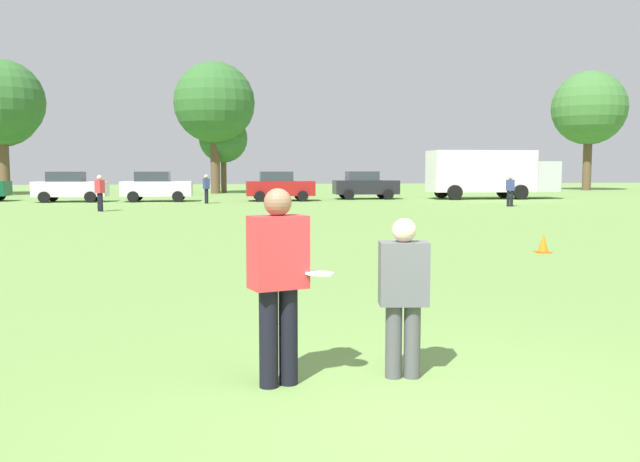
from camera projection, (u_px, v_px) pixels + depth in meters
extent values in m
plane|color=#6B9347|center=(435.00, 417.00, 5.39)|extent=(166.04, 166.04, 0.00)
cylinder|color=black|center=(269.00, 338.00, 6.09)|extent=(0.18, 0.18, 0.91)
cylinder|color=black|center=(288.00, 336.00, 6.18)|extent=(0.18, 0.18, 0.91)
cube|color=red|center=(278.00, 252.00, 6.06)|extent=(0.57, 0.43, 0.66)
sphere|color=#8C664C|center=(278.00, 202.00, 6.02)|extent=(0.25, 0.25, 0.25)
cylinder|color=#4C4C51|center=(412.00, 341.00, 6.38)|extent=(0.16, 0.16, 0.71)
cylinder|color=#4C4C51|center=(394.00, 341.00, 6.38)|extent=(0.16, 0.16, 0.71)
cube|color=#595960|center=(404.00, 273.00, 6.32)|extent=(0.49, 0.33, 0.60)
sphere|color=beige|center=(404.00, 230.00, 6.28)|extent=(0.23, 0.23, 0.23)
cylinder|color=white|center=(319.00, 273.00, 6.08)|extent=(0.27, 0.27, 0.05)
cube|color=#D8590C|center=(543.00, 252.00, 15.92)|extent=(0.32, 0.32, 0.03)
cone|color=orange|center=(543.00, 242.00, 15.90)|extent=(0.24, 0.24, 0.45)
cylinder|color=black|center=(0.00, 195.00, 42.20)|extent=(0.66, 0.23, 0.66)
cube|color=silver|center=(71.00, 189.00, 40.24)|extent=(4.24, 1.89, 0.90)
cube|color=#2D333D|center=(66.00, 177.00, 40.14)|extent=(2.03, 1.68, 0.64)
cylinder|color=black|center=(97.00, 196.00, 41.44)|extent=(0.66, 0.23, 0.66)
cylinder|color=black|center=(90.00, 197.00, 39.47)|extent=(0.66, 0.23, 0.66)
cylinder|color=black|center=(53.00, 196.00, 41.09)|extent=(0.66, 0.23, 0.66)
cylinder|color=black|center=(44.00, 197.00, 39.12)|extent=(0.66, 0.23, 0.66)
cube|color=silver|center=(157.00, 189.00, 40.81)|extent=(4.24, 1.89, 0.90)
cube|color=#2D333D|center=(153.00, 177.00, 40.71)|extent=(2.03, 1.68, 0.64)
cylinder|color=black|center=(180.00, 195.00, 42.01)|extent=(0.66, 0.23, 0.66)
cylinder|color=black|center=(178.00, 197.00, 40.04)|extent=(0.66, 0.23, 0.66)
cylinder|color=black|center=(138.00, 196.00, 41.66)|extent=(0.66, 0.23, 0.66)
cylinder|color=black|center=(133.00, 197.00, 39.69)|extent=(0.66, 0.23, 0.66)
cube|color=maroon|center=(280.00, 188.00, 41.53)|extent=(4.24, 1.89, 0.90)
cube|color=#2D333D|center=(276.00, 177.00, 41.43)|extent=(2.03, 1.68, 0.64)
cylinder|color=black|center=(299.00, 195.00, 42.73)|extent=(0.66, 0.23, 0.66)
cylinder|color=black|center=(303.00, 196.00, 40.76)|extent=(0.66, 0.23, 0.66)
cylinder|color=black|center=(258.00, 195.00, 42.38)|extent=(0.66, 0.23, 0.66)
cylinder|color=black|center=(260.00, 196.00, 40.41)|extent=(0.66, 0.23, 0.66)
cube|color=black|center=(366.00, 187.00, 44.14)|extent=(4.24, 1.89, 0.90)
cube|color=#2D333D|center=(362.00, 176.00, 44.04)|extent=(2.03, 1.68, 0.64)
cylinder|color=black|center=(382.00, 193.00, 45.34)|extent=(0.66, 0.23, 0.66)
cylinder|color=black|center=(389.00, 194.00, 43.37)|extent=(0.66, 0.23, 0.66)
cylinder|color=black|center=(344.00, 194.00, 44.99)|extent=(0.66, 0.23, 0.66)
cylinder|color=black|center=(349.00, 195.00, 43.02)|extent=(0.66, 0.23, 0.66)
cube|color=white|center=(481.00, 171.00, 44.23)|extent=(6.85, 2.64, 2.70)
cube|color=#B2B2B7|center=(541.00, 176.00, 44.83)|extent=(1.85, 2.34, 2.00)
cylinder|color=black|center=(504.00, 191.00, 46.01)|extent=(0.97, 0.30, 0.96)
cylinder|color=black|center=(521.00, 192.00, 43.30)|extent=(0.97, 0.30, 0.96)
cylinder|color=black|center=(441.00, 191.00, 45.41)|extent=(0.97, 0.30, 0.96)
cylinder|color=black|center=(455.00, 193.00, 42.71)|extent=(0.97, 0.30, 0.96)
cylinder|color=black|center=(101.00, 202.00, 31.27)|extent=(0.16, 0.16, 0.86)
cylinder|color=black|center=(99.00, 202.00, 31.38)|extent=(0.16, 0.16, 0.86)
cube|color=red|center=(100.00, 186.00, 31.26)|extent=(0.51, 0.53, 0.61)
sphere|color=beige|center=(99.00, 177.00, 31.22)|extent=(0.23, 0.23, 0.23)
cylinder|color=black|center=(207.00, 196.00, 38.40)|extent=(0.16, 0.16, 0.84)
cylinder|color=black|center=(206.00, 196.00, 38.56)|extent=(0.16, 0.16, 0.84)
cube|color=navy|center=(206.00, 184.00, 38.41)|extent=(0.40, 0.52, 0.60)
sphere|color=#D8AD8C|center=(206.00, 177.00, 38.37)|extent=(0.23, 0.23, 0.23)
cylinder|color=black|center=(512.00, 199.00, 35.39)|extent=(0.16, 0.16, 0.83)
cylinder|color=black|center=(508.00, 199.00, 35.44)|extent=(0.16, 0.16, 0.83)
cube|color=navy|center=(510.00, 185.00, 35.35)|extent=(0.52, 0.43, 0.59)
sphere|color=#D8AD8C|center=(510.00, 178.00, 35.31)|extent=(0.23, 0.23, 0.23)
cylinder|color=brown|center=(3.00, 168.00, 50.99)|extent=(0.68, 0.68, 4.08)
sphere|color=#3D7033|center=(0.00, 108.00, 50.57)|extent=(5.83, 5.83, 5.83)
cylinder|color=brown|center=(4.00, 166.00, 50.51)|extent=(0.73, 0.73, 4.37)
sphere|color=#33662D|center=(2.00, 101.00, 50.06)|extent=(6.24, 6.24, 6.24)
cylinder|color=brown|center=(215.00, 165.00, 53.87)|extent=(0.75, 0.75, 4.52)
sphere|color=#33662D|center=(214.00, 102.00, 53.41)|extent=(6.45, 6.45, 6.45)
cylinder|color=brown|center=(224.00, 176.00, 55.43)|extent=(0.47, 0.47, 2.79)
sphere|color=#33662D|center=(223.00, 138.00, 55.15)|extent=(3.99, 3.99, 3.99)
cylinder|color=brown|center=(587.00, 165.00, 61.96)|extent=(0.78, 0.78, 4.70)
sphere|color=#3D7033|center=(589.00, 108.00, 61.48)|extent=(6.72, 6.72, 6.72)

